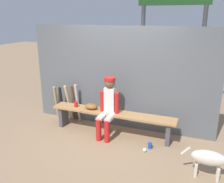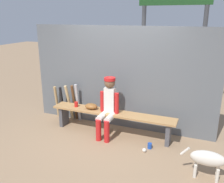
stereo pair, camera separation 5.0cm
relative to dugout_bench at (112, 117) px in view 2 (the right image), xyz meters
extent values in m
plane|color=#937556|center=(0.00, 0.00, -0.38)|extent=(30.00, 30.00, 0.00)
cube|color=#595E63|center=(0.00, 0.43, 0.73)|extent=(4.14, 0.03, 2.23)
cube|color=#AD7F4C|center=(0.00, 0.00, 0.09)|extent=(2.67, 0.36, 0.04)
cube|color=#4C4C51|center=(-1.19, 0.00, -0.16)|extent=(0.08, 0.29, 0.45)
cube|color=#4C4C51|center=(1.19, 0.00, -0.16)|extent=(0.08, 0.29, 0.45)
cube|color=silver|center=(-0.05, 0.00, 0.37)|extent=(0.22, 0.13, 0.52)
sphere|color=brown|center=(-0.05, 0.00, 0.74)|extent=(0.22, 0.22, 0.22)
cylinder|color=red|center=(-0.05, 0.00, 0.81)|extent=(0.23, 0.23, 0.06)
cylinder|color=silver|center=(-0.14, -0.19, 0.07)|extent=(0.13, 0.38, 0.13)
cylinder|color=red|center=(-0.14, -0.38, -0.16)|extent=(0.11, 0.11, 0.45)
cylinder|color=red|center=(-0.21, -0.02, 0.32)|extent=(0.09, 0.09, 0.44)
cylinder|color=silver|center=(0.04, -0.19, 0.07)|extent=(0.13, 0.38, 0.13)
cylinder|color=red|center=(0.04, -0.38, -0.16)|extent=(0.11, 0.11, 0.45)
cylinder|color=red|center=(0.11, -0.02, 0.32)|extent=(0.09, 0.09, 0.44)
ellipsoid|color=brown|center=(-0.48, 0.00, 0.17)|extent=(0.28, 0.20, 0.12)
cylinder|color=#B7B7BC|center=(-0.99, 0.31, 0.07)|extent=(0.10, 0.18, 0.91)
cylinder|color=brown|center=(-1.10, 0.33, 0.06)|extent=(0.08, 0.23, 0.88)
cylinder|color=tan|center=(-1.20, 0.27, 0.06)|extent=(0.11, 0.28, 0.89)
cylinder|color=black|center=(-1.40, 0.27, 0.03)|extent=(0.09, 0.20, 0.83)
cylinder|color=tan|center=(-1.58, 0.32, 0.02)|extent=(0.09, 0.20, 0.81)
sphere|color=white|center=(0.83, -0.47, -0.35)|extent=(0.07, 0.07, 0.07)
cylinder|color=#1E47AD|center=(0.90, -0.31, -0.33)|extent=(0.08, 0.08, 0.11)
cylinder|color=red|center=(-0.85, 0.00, 0.16)|extent=(0.08, 0.08, 0.11)
cylinder|color=#3F3F42|center=(0.19, 1.59, 0.94)|extent=(0.10, 0.10, 2.64)
cylinder|color=#3F3F42|center=(1.59, 1.59, 0.94)|extent=(0.10, 0.10, 2.64)
ellipsoid|color=beige|center=(1.91, -0.85, -0.04)|extent=(0.52, 0.20, 0.24)
cylinder|color=beige|center=(1.57, -0.85, 0.01)|extent=(0.15, 0.04, 0.16)
cylinder|color=beige|center=(2.07, -0.79, -0.27)|extent=(0.05, 0.05, 0.22)
cylinder|color=beige|center=(2.07, -0.91, -0.27)|extent=(0.05, 0.05, 0.22)
cylinder|color=beige|center=(1.75, -0.79, -0.27)|extent=(0.05, 0.05, 0.22)
cylinder|color=beige|center=(1.75, -0.91, -0.27)|extent=(0.05, 0.05, 0.22)
camera|label=1|loc=(1.72, -4.42, 2.03)|focal=39.21mm
camera|label=2|loc=(1.77, -4.40, 2.03)|focal=39.21mm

